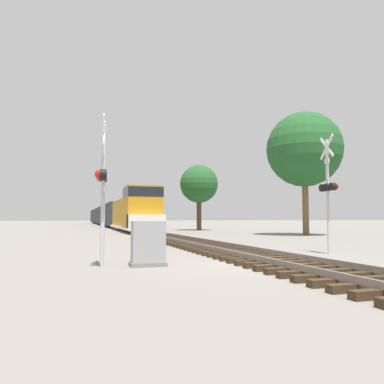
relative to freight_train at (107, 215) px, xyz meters
name	(u,v)px	position (x,y,z in m)	size (l,w,h in m)	color
ground_plane	(270,263)	(0.00, -62.80, -1.88)	(400.00, 400.00, 0.00)	slate
rail_track_bed	(270,259)	(0.00, -62.80, -1.75)	(2.60, 160.00, 0.31)	#382819
freight_train	(107,215)	(0.00, 0.00, 0.00)	(3.14, 85.80, 4.26)	#B77A14
crossing_signal_near	(102,180)	(-5.05, -62.25, 0.60)	(0.40, 1.01, 4.32)	#B7B7BC
crossing_signal_far	(328,188)	(3.73, -60.80, 0.67)	(0.39, 1.01, 4.66)	#B7B7BC
relay_cabinet	(148,244)	(-3.74, -62.41, -1.24)	(1.03, 0.59, 1.30)	slate
tree_far_right	(304,150)	(12.00, -47.07, 5.09)	(6.11, 6.11, 10.06)	brown
tree_mid_background	(199,184)	(7.70, -32.66, 3.38)	(4.36, 4.36, 7.49)	#473521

